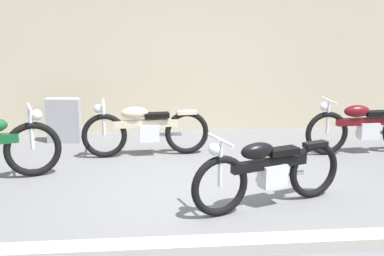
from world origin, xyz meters
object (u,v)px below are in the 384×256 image
object	(u,v)px
motorcycle_maroon	(365,127)
motorcycle_black	(268,171)
motorcycle_cream	(145,129)
stone_marker	(64,120)

from	to	relation	value
motorcycle_maroon	motorcycle_black	xyz separation A→B (m)	(-2.01, -1.94, 0.00)
motorcycle_cream	stone_marker	bearing A→B (deg)	-37.39
motorcycle_maroon	motorcycle_black	bearing A→B (deg)	41.16
stone_marker	motorcycle_cream	distance (m)	1.64
motorcycle_black	motorcycle_cream	xyz separation A→B (m)	(-1.39, 2.10, -0.00)
motorcycle_cream	motorcycle_black	bearing A→B (deg)	119.66
motorcycle_maroon	motorcycle_cream	size ratio (longest dim) A/B	1.00
stone_marker	motorcycle_maroon	xyz separation A→B (m)	(4.77, -1.07, 0.04)
stone_marker	motorcycle_black	bearing A→B (deg)	-47.44
motorcycle_black	stone_marker	bearing A→B (deg)	-67.37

